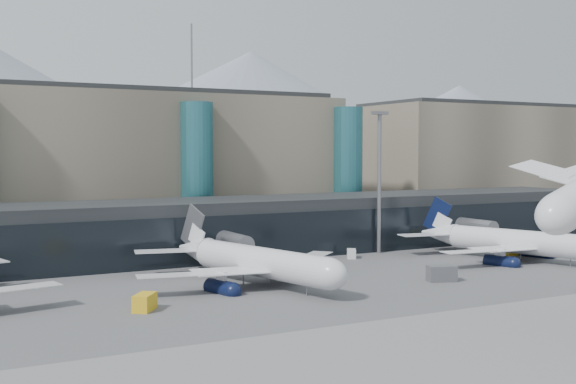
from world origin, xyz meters
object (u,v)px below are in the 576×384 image
object	(u,v)px
veh_c	(442,274)
veh_e	(510,251)
jet_parked_mid	(245,251)
veh_g	(291,266)
jet_parked_right	(500,234)
veh_d	(351,254)
veh_b	(223,267)
veh_h	(145,302)
lightmast_mid	(379,174)

from	to	relation	value
veh_c	veh_e	distance (m)	31.07
jet_parked_mid	veh_g	xyz separation A→B (m)	(10.65, 6.32, -3.74)
jet_parked_right	veh_c	distance (m)	26.01
jet_parked_mid	veh_d	bearing A→B (deg)	-78.78
veh_b	veh_e	size ratio (longest dim) A/B	0.90
veh_b	veh_d	distance (m)	25.27
veh_g	veh_h	xyz separation A→B (m)	(-28.31, -16.98, 0.29)
veh_e	jet_parked_right	bearing A→B (deg)	-145.60
lightmast_mid	veh_c	bearing A→B (deg)	-107.32
jet_parked_mid	veh_c	distance (m)	28.03
veh_g	veh_h	distance (m)	33.01
lightmast_mid	veh_e	xyz separation A→B (m)	(18.93, -13.26, -13.58)
jet_parked_mid	veh_b	size ratio (longest dim) A/B	13.82
lightmast_mid	veh_h	distance (m)	59.22
veh_e	lightmast_mid	bearing A→B (deg)	152.54
veh_b	veh_e	world-z (taller)	veh_e
lightmast_mid	veh_d	xyz separation A→B (m)	(-7.81, -2.95, -13.64)
veh_b	jet_parked_mid	bearing A→B (deg)	160.02
jet_parked_right	veh_c	xyz separation A→B (m)	(-22.85, -11.99, -3.22)
veh_c	veh_d	world-z (taller)	veh_c
veh_d	veh_h	world-z (taller)	veh_h
veh_b	veh_h	size ratio (longest dim) A/B	0.75
veh_c	veh_d	size ratio (longest dim) A/B	1.47
lightmast_mid	jet_parked_right	distance (m)	23.42
veh_g	jet_parked_mid	bearing A→B (deg)	-110.19
veh_c	veh_d	xyz separation A→B (m)	(0.81, 24.68, -0.34)
jet_parked_right	veh_b	xyz separation A→B (m)	(-47.17, 10.02, -3.58)
veh_c	jet_parked_right	bearing A→B (deg)	45.49
veh_d	veh_e	size ratio (longest dim) A/B	0.93
jet_parked_mid	jet_parked_right	bearing A→B (deg)	-104.85
veh_c	veh_e	world-z (taller)	veh_c
jet_parked_right	veh_h	xyz separation A→B (m)	(-65.60, -10.60, -3.36)
veh_b	veh_e	xyz separation A→B (m)	(51.86, -7.65, 0.07)
veh_b	veh_g	xyz separation A→B (m)	(9.88, -3.64, -0.08)
veh_d	jet_parked_mid	bearing A→B (deg)	147.00
jet_parked_right	veh_e	bearing A→B (deg)	-82.23
jet_parked_right	veh_b	distance (m)	48.35
jet_parked_mid	veh_e	xyz separation A→B (m)	(52.63, 2.32, -3.59)
veh_h	veh_c	bearing A→B (deg)	-54.87
veh_c	lightmast_mid	bearing A→B (deg)	90.48
veh_d	veh_g	size ratio (longest dim) A/B	1.16
jet_parked_mid	jet_parked_right	distance (m)	47.94
veh_b	veh_g	distance (m)	10.53
jet_parked_mid	jet_parked_right	xyz separation A→B (m)	(47.94, -0.06, -0.09)
veh_b	veh_d	size ratio (longest dim) A/B	0.97
veh_g	veh_d	bearing A→B (deg)	61.61
jet_parked_right	veh_g	size ratio (longest dim) A/B	15.22
lightmast_mid	veh_e	size ratio (longest dim) A/B	8.69
veh_b	veh_h	distance (m)	27.66
veh_e	jet_parked_mid	bearing A→B (deg)	-169.94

